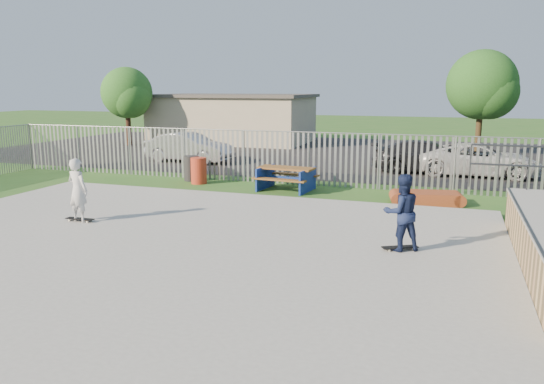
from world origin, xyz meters
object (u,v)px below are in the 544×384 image
(trash_bin_red, at_px, (199,171))
(skater_white, at_px, (78,190))
(picnic_table, at_px, (286,178))
(trash_bin_grey, at_px, (191,168))
(tree_mid, at_px, (482,85))
(funbox, at_px, (426,198))
(car_silver, at_px, (189,147))
(tree_left, at_px, (127,93))
(car_dark, at_px, (428,157))
(skater_navy, at_px, (402,212))
(car_white, at_px, (480,160))

(trash_bin_red, xyz_separation_m, skater_white, (-0.08, -6.85, 0.49))
(skater_white, bearing_deg, picnic_table, -109.73)
(trash_bin_grey, relative_size, tree_mid, 0.18)
(funbox, relative_size, car_silver, 0.47)
(picnic_table, height_order, tree_mid, tree_mid)
(tree_left, relative_size, skater_white, 2.92)
(funbox, relative_size, tree_left, 0.42)
(picnic_table, relative_size, trash_bin_red, 2.13)
(trash_bin_grey, xyz_separation_m, car_dark, (8.76, 4.95, 0.21))
(car_dark, relative_size, tree_mid, 0.85)
(car_silver, relative_size, skater_navy, 2.60)
(car_white, height_order, tree_mid, tree_mid)
(car_dark, bearing_deg, trash_bin_red, 121.62)
(picnic_table, relative_size, skater_navy, 1.27)
(trash_bin_grey, relative_size, car_dark, 0.21)
(trash_bin_red, bearing_deg, picnic_table, -3.41)
(car_silver, height_order, tree_left, tree_left)
(trash_bin_grey, distance_m, car_dark, 10.06)
(trash_bin_grey, distance_m, tree_mid, 16.33)
(car_silver, distance_m, skater_white, 12.37)
(trash_bin_grey, height_order, tree_mid, tree_mid)
(trash_bin_grey, xyz_separation_m, skater_navy, (8.76, -7.19, 0.49))
(tree_mid, bearing_deg, tree_left, -176.55)
(trash_bin_red, distance_m, car_white, 11.54)
(picnic_table, bearing_deg, skater_white, -113.06)
(skater_white, bearing_deg, funbox, -136.32)
(picnic_table, bearing_deg, trash_bin_red, -177.64)
(picnic_table, bearing_deg, car_dark, 56.52)
(picnic_table, xyz_separation_m, skater_white, (-3.65, -6.64, 0.56))
(funbox, bearing_deg, skater_white, -156.25)
(car_dark, distance_m, car_white, 2.07)
(skater_navy, bearing_deg, picnic_table, -83.78)
(car_silver, height_order, skater_navy, skater_navy)
(trash_bin_red, distance_m, tree_left, 15.26)
(car_dark, xyz_separation_m, tree_left, (-18.54, 5.43, 2.59))
(tree_left, height_order, tree_mid, tree_mid)
(picnic_table, height_order, skater_navy, skater_navy)
(funbox, distance_m, trash_bin_grey, 9.16)
(tree_left, bearing_deg, funbox, -32.13)
(skater_navy, bearing_deg, tree_left, -72.70)
(trash_bin_red, relative_size, tree_mid, 0.18)
(trash_bin_red, xyz_separation_m, tree_left, (-10.35, 10.86, 2.80))
(skater_white, bearing_deg, tree_left, -50.80)
(car_dark, height_order, tree_left, tree_left)
(funbox, bearing_deg, car_silver, 141.38)
(picnic_table, bearing_deg, tree_left, 147.27)
(tree_mid, bearing_deg, skater_white, -118.98)
(picnic_table, xyz_separation_m, car_white, (6.68, 5.50, 0.26))
(trash_bin_grey, distance_m, car_white, 11.84)
(trash_bin_red, relative_size, trash_bin_grey, 1.01)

